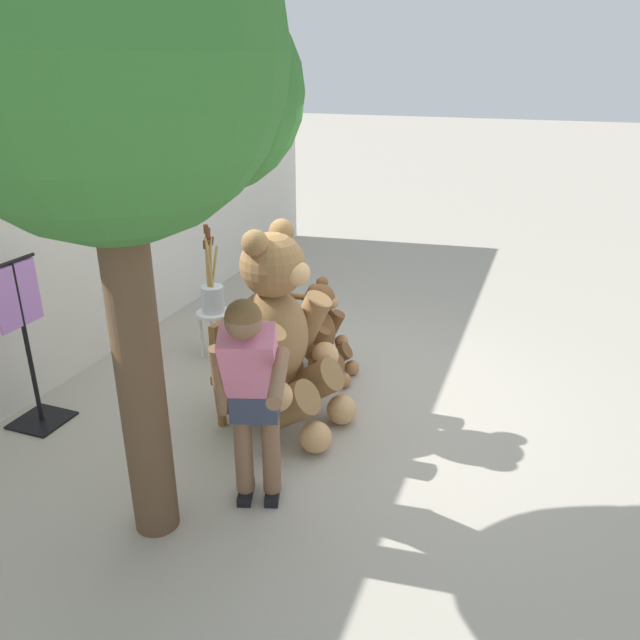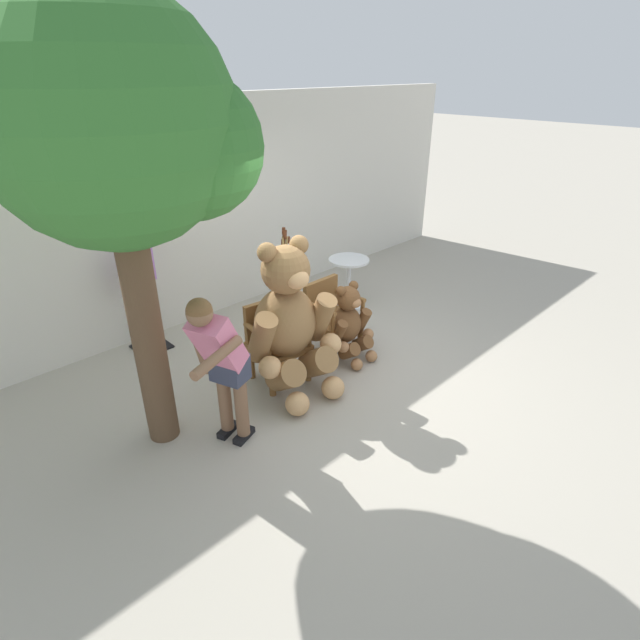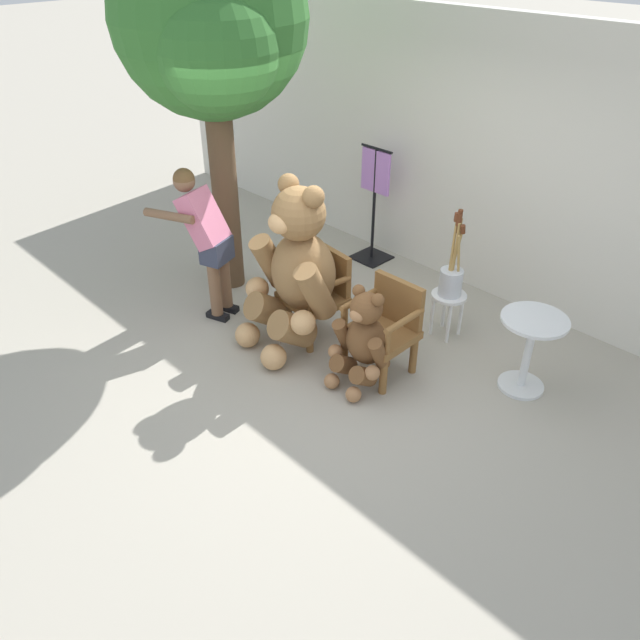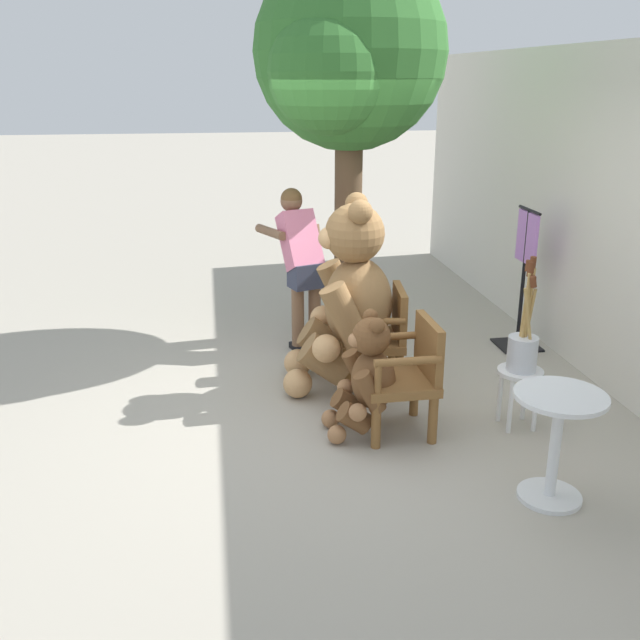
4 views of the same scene
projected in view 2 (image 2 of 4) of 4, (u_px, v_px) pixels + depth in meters
The scene contains 12 objects.
ground_plane at pixel (332, 377), 5.53m from camera, with size 60.00×60.00×0.00m, color #A8A091.
back_wall at pixel (200, 212), 6.42m from camera, with size 10.00×0.16×2.80m, color silver.
wooden_chair_left at pixel (275, 340), 5.34m from camera, with size 0.62×0.58×0.86m.
wooden_chair_right at pixel (331, 315), 5.88m from camera, with size 0.57×0.53×0.86m.
teddy_bear_large at pixel (290, 321), 5.01m from camera, with size 0.99×0.97×1.63m.
teddy_bear_small at pixel (349, 323), 5.69m from camera, with size 0.56×0.53×0.94m.
person_visitor at pixel (220, 358), 4.16m from camera, with size 0.73×0.65×1.53m.
white_stool at pixel (287, 300), 6.51m from camera, with size 0.34×0.34×0.46m.
brush_bucket at pixel (286, 278), 6.37m from camera, with size 0.22×0.22×0.86m.
round_side_table at pixel (348, 277), 6.95m from camera, with size 0.56×0.56×0.72m.
patio_tree at pixel (125, 131), 3.48m from camera, with size 1.89×1.80×3.64m.
clothing_display_stand at pixel (142, 294), 5.79m from camera, with size 0.44×0.40×1.36m.
Camera 2 is at (-3.35, -3.21, 3.08)m, focal length 28.00 mm.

